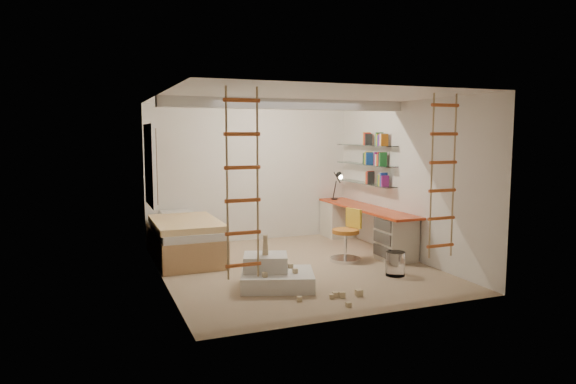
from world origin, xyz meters
name	(u,v)px	position (x,y,z in m)	size (l,w,h in m)	color
floor	(295,268)	(0.00, 0.00, 0.00)	(4.50, 4.50, 0.00)	#A18368
ceiling_beam	(288,104)	(0.00, 0.30, 2.52)	(4.00, 0.18, 0.16)	white
window_frame	(150,165)	(-1.97, 1.50, 1.55)	(0.06, 1.15, 1.35)	white
window_blind	(153,165)	(-1.93, 1.50, 1.55)	(0.02, 1.00, 1.20)	#4C2D1E
rope_ladder_left	(243,184)	(-1.35, -1.75, 1.52)	(0.41, 0.04, 2.13)	#C54B21
rope_ladder_right	(443,177)	(1.35, -1.75, 1.52)	(0.41, 0.04, 2.13)	#C34921
waste_bin	(395,264)	(1.20, -0.94, 0.18)	(0.28, 0.28, 0.35)	white
desk	(364,225)	(1.72, 0.86, 0.40)	(0.56, 2.80, 0.75)	red
shelves	(365,164)	(1.87, 1.13, 1.50)	(0.25, 1.80, 0.71)	white
bed	(185,239)	(-1.48, 1.23, 0.33)	(1.02, 2.00, 0.69)	#AD7F51
task_lamp	(338,181)	(1.67, 1.82, 1.14)	(0.14, 0.36, 0.57)	black
swivel_chair	(347,242)	(0.95, 0.10, 0.31)	(0.62, 0.62, 0.85)	orange
play_platform	(274,275)	(-0.64, -0.81, 0.17)	(1.16, 1.02, 0.43)	silver
toy_blocks	(303,275)	(-0.37, -1.20, 0.23)	(1.15, 1.29, 0.70)	#CCB284
books	(365,156)	(1.87, 1.13, 1.65)	(0.14, 0.70, 0.92)	#8C1E7F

